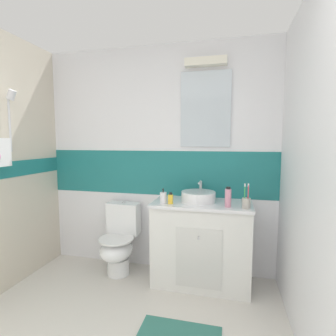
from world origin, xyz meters
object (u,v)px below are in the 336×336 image
shampoo_bottle_tall (228,197)px  perfume_flask_small (171,198)px  toothbrush_cup (246,202)px  soap_dispenser (163,198)px  sink_basin (198,196)px  toilet (119,241)px

shampoo_bottle_tall → perfume_flask_small: 0.55m
toothbrush_cup → soap_dispenser: size_ratio=1.53×
sink_basin → soap_dispenser: size_ratio=2.58×
toilet → perfume_flask_small: 0.83m
perfume_flask_small → soap_dispenser: bearing=176.5°
toilet → toothbrush_cup: 1.44m
toilet → shampoo_bottle_tall: shampoo_bottle_tall is taller
soap_dispenser → sink_basin: bearing=24.8°
toothbrush_cup → soap_dispenser: 0.78m
soap_dispenser → perfume_flask_small: soap_dispenser is taller
shampoo_bottle_tall → sink_basin: bearing=153.9°
sink_basin → toilet: 1.02m
toothbrush_cup → perfume_flask_small: toothbrush_cup is taller
sink_basin → toothbrush_cup: bearing=-19.6°
sink_basin → shampoo_bottle_tall: (0.29, -0.14, 0.03)m
sink_basin → soap_dispenser: bearing=-155.2°
soap_dispenser → perfume_flask_small: 0.08m
shampoo_bottle_tall → soap_dispenser: bearing=-179.3°
toothbrush_cup → perfume_flask_small: 0.70m
sink_basin → perfume_flask_small: 0.30m
soap_dispenser → perfume_flask_small: (0.08, -0.00, -0.00)m
toothbrush_cup → perfume_flask_small: bearing=179.5°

